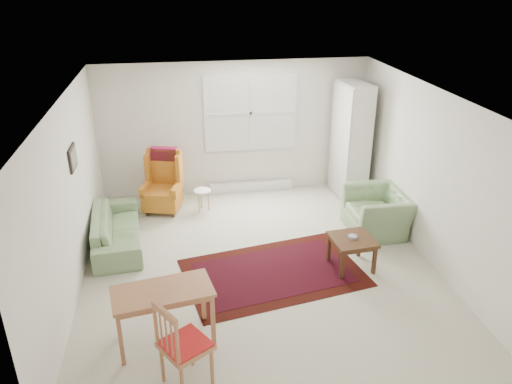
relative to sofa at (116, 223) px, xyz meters
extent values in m
cube|color=beige|center=(2.10, -0.99, -0.36)|extent=(5.00, 5.50, 0.01)
cube|color=white|center=(2.10, -0.99, 2.14)|extent=(5.00, 5.50, 0.01)
cube|color=silver|center=(2.10, 1.76, 0.89)|extent=(5.00, 0.04, 2.50)
cube|color=silver|center=(2.10, -3.74, 0.89)|extent=(5.00, 0.04, 2.50)
cube|color=silver|center=(-0.40, -0.99, 0.89)|extent=(0.04, 5.50, 2.50)
cube|color=silver|center=(4.60, -0.99, 0.89)|extent=(0.04, 5.50, 2.50)
cube|color=white|center=(2.40, 1.74, 1.19)|extent=(1.72, 0.06, 1.42)
cube|color=white|center=(2.40, 1.74, 1.19)|extent=(1.60, 0.02, 1.30)
cube|color=silver|center=(2.40, 1.68, -0.27)|extent=(1.60, 0.12, 0.18)
cube|color=black|center=(-0.38, -0.49, 1.29)|extent=(0.03, 0.42, 0.32)
cube|color=olive|center=(-0.36, -0.49, 1.29)|extent=(0.01, 0.34, 0.24)
imported|color=#708E5F|center=(0.00, 0.00, 0.00)|extent=(0.86, 1.86, 0.73)
imported|color=#708E5F|center=(4.20, -0.24, 0.05)|extent=(0.93, 1.06, 0.83)
camera|label=1|loc=(1.03, -7.13, 3.64)|focal=35.00mm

